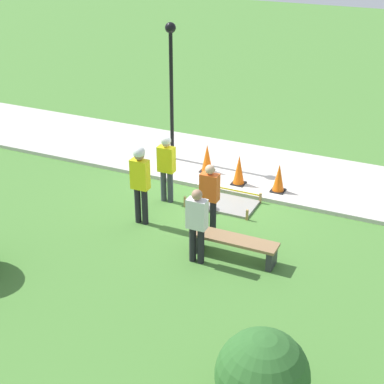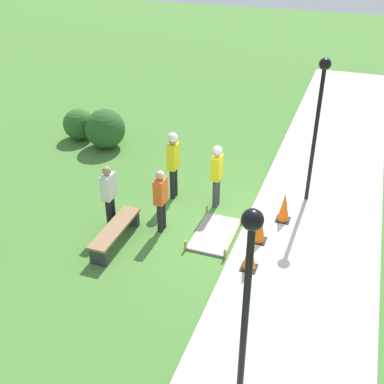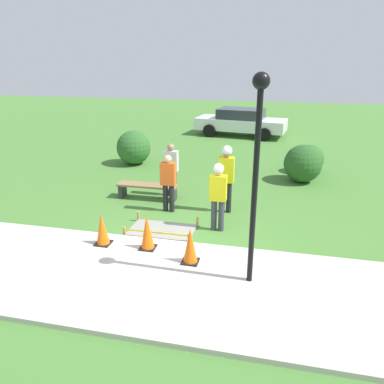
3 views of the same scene
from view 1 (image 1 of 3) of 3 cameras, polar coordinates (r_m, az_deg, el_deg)
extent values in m
plane|color=#477A33|center=(14.77, 2.15, 0.06)|extent=(60.00, 60.00, 0.00)
cube|color=#BCB7AD|center=(16.08, 4.34, 2.49)|extent=(28.00, 3.16, 0.10)
cube|color=gray|center=(14.13, 3.01, -1.12)|extent=(1.57, 0.93, 0.06)
cube|color=tan|center=(14.25, 6.65, -0.58)|extent=(0.05, 0.05, 0.26)
cube|color=tan|center=(14.74, 0.87, 0.58)|extent=(0.05, 0.05, 0.26)
cube|color=tan|center=(13.46, 5.37, -2.23)|extent=(0.05, 0.05, 0.26)
cube|color=tan|center=(13.99, -0.68, -0.94)|extent=(0.05, 0.05, 0.26)
cube|color=yellow|center=(14.45, 3.72, 0.24)|extent=(1.57, 0.00, 0.04)
cube|color=black|center=(14.71, 8.33, 0.15)|extent=(0.34, 0.34, 0.02)
cone|color=orange|center=(14.56, 8.42, 1.42)|extent=(0.29, 0.29, 0.70)
cube|color=black|center=(14.97, 4.52, 0.85)|extent=(0.34, 0.34, 0.02)
cone|color=orange|center=(14.81, 4.58, 2.20)|extent=(0.29, 0.29, 0.75)
cube|color=black|center=(15.63, 1.46, 2.08)|extent=(0.34, 0.34, 0.02)
cone|color=orange|center=(15.48, 1.47, 3.35)|extent=(0.29, 0.29, 0.73)
cube|color=#2D2D33|center=(11.83, 7.72, -6.39)|extent=(0.12, 0.40, 0.40)
cube|color=#2D2D33|center=(12.29, 0.58, -4.73)|extent=(0.12, 0.40, 0.40)
cube|color=olive|center=(11.91, 4.11, -4.62)|extent=(1.80, 0.44, 0.06)
cylinder|color=#383D47|center=(14.10, -2.12, 0.49)|extent=(0.14, 0.14, 0.79)
cylinder|color=#383D47|center=(14.17, -2.77, 0.63)|extent=(0.14, 0.14, 0.79)
cube|color=yellow|center=(13.84, -2.51, 3.19)|extent=(0.40, 0.22, 0.62)
sphere|color=tan|center=(13.68, -2.54, 4.80)|extent=(0.21, 0.21, 0.21)
sphere|color=white|center=(13.66, -2.55, 5.03)|extent=(0.25, 0.25, 0.25)
cylinder|color=black|center=(13.16, -4.60, -1.41)|extent=(0.14, 0.14, 0.86)
cylinder|color=black|center=(13.24, -5.28, -1.26)|extent=(0.14, 0.14, 0.86)
cube|color=yellow|center=(12.86, -5.07, 1.71)|extent=(0.40, 0.22, 0.68)
sphere|color=#A37A5B|center=(12.67, -5.15, 3.60)|extent=(0.23, 0.23, 0.23)
sphere|color=white|center=(12.65, -5.16, 3.87)|extent=(0.27, 0.27, 0.27)
cylinder|color=black|center=(12.81, 2.05, -2.39)|extent=(0.14, 0.14, 0.77)
cylinder|color=black|center=(12.88, 1.31, -2.22)|extent=(0.14, 0.14, 0.77)
cube|color=#E55B1E|center=(12.53, 1.72, 0.48)|extent=(0.40, 0.22, 0.61)
sphere|color=tan|center=(12.35, 1.75, 2.19)|extent=(0.21, 0.21, 0.21)
cylinder|color=black|center=(11.75, 0.87, -5.23)|extent=(0.14, 0.14, 0.79)
cylinder|color=black|center=(11.82, 0.07, -5.04)|extent=(0.14, 0.14, 0.79)
cube|color=silver|center=(11.43, 0.48, -2.14)|extent=(0.40, 0.22, 0.62)
sphere|color=#A37A5B|center=(11.24, 0.49, -0.27)|extent=(0.21, 0.21, 0.21)
cylinder|color=black|center=(15.83, -2.00, 9.09)|extent=(0.10, 0.10, 3.48)
sphere|color=black|center=(15.38, -2.11, 15.63)|extent=(0.28, 0.28, 0.28)
sphere|color=#2D6028|center=(8.59, 6.82, -17.23)|extent=(1.34, 1.34, 1.34)
camera|label=2|loc=(14.95, 45.33, 19.88)|focal=45.00mm
camera|label=3|loc=(20.98, 5.13, 19.43)|focal=35.00mm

